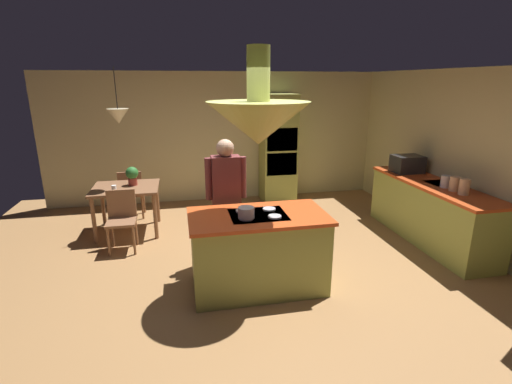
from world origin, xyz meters
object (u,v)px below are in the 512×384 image
canister_sugar (455,184)px  potted_plant_on_table (132,175)px  chair_facing_island (122,216)px  oven_tower (278,149)px  cup_on_table (114,188)px  canister_tea (446,182)px  dining_table (126,193)px  person_at_island (226,194)px  canister_flour (464,187)px  chair_by_back_wall (132,191)px  cooking_pot_on_cooktop (246,213)px  kitchen_island (258,251)px  microwave_on_counter (407,164)px

canister_sugar → potted_plant_on_table: bearing=158.0°
chair_facing_island → potted_plant_on_table: 0.86m
oven_tower → cup_on_table: (-2.94, -1.36, -0.26)m
cup_on_table → canister_tea: bearing=-15.7°
dining_table → person_at_island: (1.43, -1.39, 0.31)m
dining_table → canister_flour: canister_flour is taller
chair_by_back_wall → canister_tea: 5.07m
potted_plant_on_table → cooking_pot_on_cooktop: size_ratio=1.67×
kitchen_island → cooking_pot_on_cooktop: 0.57m
oven_tower → canister_sugar: oven_tower is taller
chair_facing_island → microwave_on_counter: (4.54, 0.07, 0.55)m
cooking_pot_on_cooktop → chair_by_back_wall: bearing=118.1°
person_at_island → canister_sugar: person_at_island is taller
microwave_on_counter → canister_sugar: bearing=-90.0°
chair_facing_island → canister_tea: size_ratio=5.06×
person_at_island → dining_table: bearing=135.7°
microwave_on_counter → cup_on_table: bearing=175.5°
chair_facing_island → canister_tea: canister_tea is taller
canister_flour → canister_tea: bearing=90.0°
microwave_on_counter → cooking_pot_on_cooktop: (-3.00, -1.64, -0.06)m
person_at_island → canister_tea: 3.11m
canister_tea → cooking_pot_on_cooktop: 3.08m
canister_flour → cooking_pot_on_cooktop: (-3.00, -0.34, -0.03)m
kitchen_island → canister_flour: (2.84, 0.21, 0.56)m
chair_facing_island → canister_sugar: (4.54, -1.06, 0.51)m
dining_table → chair_facing_island: size_ratio=1.16×
chair_facing_island → cup_on_table: bearing=107.3°
chair_facing_island → potted_plant_on_table: bearing=81.8°
dining_table → potted_plant_on_table: potted_plant_on_table is taller
microwave_on_counter → cooking_pot_on_cooktop: microwave_on_counter is taller
potted_plant_on_table → person_at_island: bearing=-48.1°
oven_tower → microwave_on_counter: (1.74, -1.73, -0.01)m
microwave_on_counter → cooking_pot_on_cooktop: 3.42m
person_at_island → canister_flour: bearing=-9.2°
person_at_island → canister_tea: person_at_island is taller
kitchen_island → canister_tea: bearing=11.3°
kitchen_island → dining_table: bearing=129.0°
cooking_pot_on_cooktop → chair_facing_island: bearing=134.4°
dining_table → cup_on_table: 0.30m
chair_facing_island → canister_sugar: bearing=-13.1°
microwave_on_counter → dining_table: bearing=172.6°
kitchen_island → potted_plant_on_table: potted_plant_on_table is taller
dining_table → cooking_pot_on_cooktop: cooking_pot_on_cooktop is taller
canister_tea → cooking_pot_on_cooktop: (-3.00, -0.70, -0.01)m
dining_table → oven_tower: bearing=22.2°
chair_by_back_wall → cup_on_table: bearing=81.1°
canister_flour → potted_plant_on_table: bearing=156.0°
oven_tower → dining_table: 3.05m
chair_facing_island → cup_on_table: 0.55m
dining_table → cup_on_table: cup_on_table is taller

